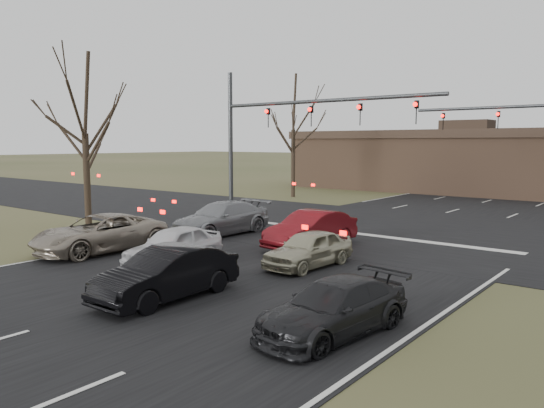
% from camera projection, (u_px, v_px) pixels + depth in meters
% --- Properties ---
extents(ground, '(360.00, 360.00, 0.00)m').
position_uv_depth(ground, '(135.00, 302.00, 14.14)').
color(ground, '#444B28').
rests_on(ground, ground).
extents(road_cross, '(200.00, 14.00, 0.02)m').
position_uv_depth(road_cross, '(387.00, 230.00, 25.82)').
color(road_cross, black).
rests_on(road_cross, ground).
extents(building, '(42.40, 10.40, 5.30)m').
position_uv_depth(building, '(541.00, 162.00, 42.21)').
color(building, brown).
rests_on(building, ground).
extents(mast_arm_near, '(12.12, 0.24, 8.00)m').
position_uv_depth(mast_arm_near, '(278.00, 126.00, 26.91)').
color(mast_arm_near, '#383A3D').
rests_on(mast_arm_near, ground).
extents(tree_left_near, '(5.10, 5.10, 8.50)m').
position_uv_depth(tree_left_near, '(83.00, 93.00, 25.15)').
color(tree_left_near, black).
rests_on(tree_left_near, ground).
extents(tree_left_far, '(5.70, 5.70, 9.50)m').
position_uv_depth(tree_left_far, '(293.00, 102.00, 40.78)').
color(tree_left_far, black).
rests_on(tree_left_far, ground).
extents(car_silver_suv, '(2.60, 5.32, 1.45)m').
position_uv_depth(car_silver_suv, '(100.00, 233.00, 20.56)').
color(car_silver_suv, gray).
rests_on(car_silver_suv, ground).
extents(car_white_sedan, '(1.94, 4.06, 1.34)m').
position_uv_depth(car_white_sedan, '(174.00, 245.00, 18.42)').
color(car_white_sedan, silver).
rests_on(car_white_sedan, ground).
extents(car_black_hatch, '(1.57, 4.30, 1.41)m').
position_uv_depth(car_black_hatch, '(167.00, 274.00, 14.29)').
color(car_black_hatch, black).
rests_on(car_black_hatch, ground).
extents(car_charcoal_sedan, '(2.22, 4.29, 1.19)m').
position_uv_depth(car_charcoal_sedan, '(334.00, 308.00, 11.70)').
color(car_charcoal_sedan, black).
rests_on(car_charcoal_sedan, ground).
extents(car_grey_ahead, '(2.31, 5.25, 1.50)m').
position_uv_depth(car_grey_ahead, '(221.00, 218.00, 24.46)').
color(car_grey_ahead, gray).
rests_on(car_grey_ahead, ground).
extents(car_red_ahead, '(1.84, 4.57, 1.47)m').
position_uv_depth(car_red_ahead, '(311.00, 229.00, 21.45)').
color(car_red_ahead, maroon).
rests_on(car_red_ahead, ground).
extents(car_silver_ahead, '(1.69, 3.77, 1.26)m').
position_uv_depth(car_silver_ahead, '(309.00, 249.00, 18.05)').
color(car_silver_ahead, '#AFAB8E').
rests_on(car_silver_ahead, ground).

